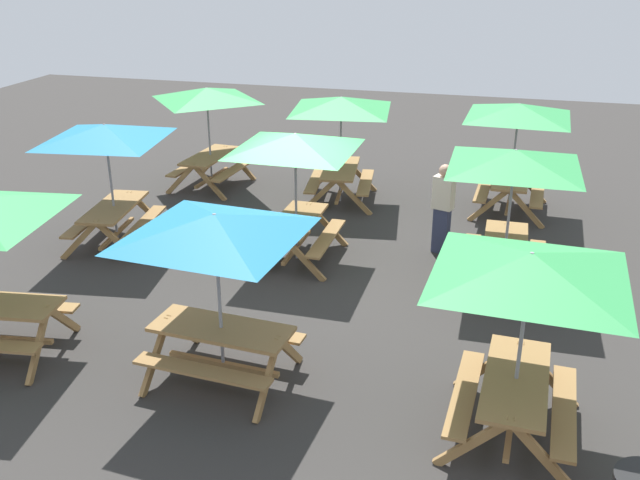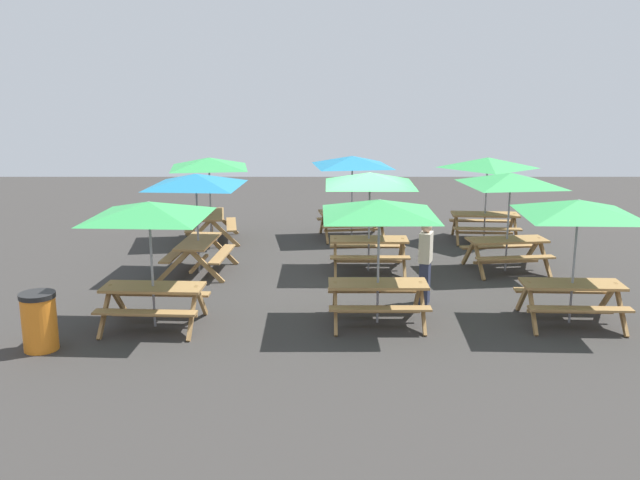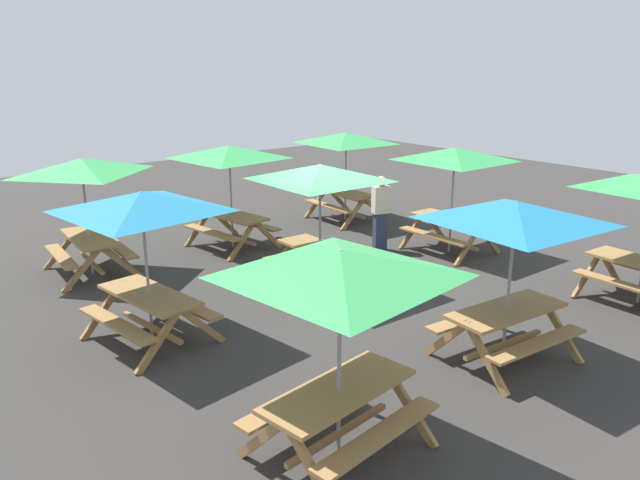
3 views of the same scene
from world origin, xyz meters
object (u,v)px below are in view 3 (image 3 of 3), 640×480
(picnic_table_4, at_px, (515,224))
(person_standing, at_px, (381,211))
(picnic_table_7, at_px, (340,279))
(picnic_table_8, at_px, (454,162))
(picnic_table_2, at_px, (320,182))
(picnic_table_0, at_px, (82,174))
(picnic_table_6, at_px, (346,145))
(picnic_table_3, at_px, (142,213))
(picnic_table_1, at_px, (230,160))

(picnic_table_4, distance_m, person_standing, 5.49)
(picnic_table_7, distance_m, picnic_table_8, 7.79)
(picnic_table_2, height_order, person_standing, picnic_table_2)
(picnic_table_0, distance_m, person_standing, 6.15)
(picnic_table_4, height_order, picnic_table_6, same)
(picnic_table_2, height_order, picnic_table_7, same)
(picnic_table_2, distance_m, person_standing, 2.86)
(picnic_table_4, distance_m, picnic_table_6, 8.15)
(picnic_table_3, xyz_separation_m, person_standing, (1.20, -5.92, -1.10))
(picnic_table_1, bearing_deg, picnic_table_0, 79.04)
(picnic_table_4, bearing_deg, picnic_table_6, -110.33)
(picnic_table_3, height_order, picnic_table_4, same)
(picnic_table_4, height_order, person_standing, picnic_table_4)
(picnic_table_3, xyz_separation_m, picnic_table_8, (0.17, -7.06, 0.00))
(picnic_table_2, height_order, picnic_table_3, same)
(picnic_table_2, xyz_separation_m, picnic_table_4, (-3.92, -0.19, 0.00))
(picnic_table_6, height_order, person_standing, picnic_table_6)
(picnic_table_8, bearing_deg, person_standing, 47.82)
(picnic_table_4, distance_m, picnic_table_8, 5.15)
(picnic_table_2, xyz_separation_m, picnic_table_6, (3.46, -3.63, 0.00))
(picnic_table_8, distance_m, person_standing, 1.89)
(picnic_table_2, bearing_deg, picnic_table_1, -0.00)
(picnic_table_1, xyz_separation_m, picnic_table_8, (-3.27, -3.57, 0.00))
(picnic_table_2, height_order, picnic_table_8, same)
(picnic_table_0, xyz_separation_m, picnic_table_7, (-7.51, -0.03, 0.00))
(picnic_table_0, height_order, picnic_table_1, same)
(picnic_table_2, relative_size, picnic_table_3, 1.01)
(picnic_table_3, bearing_deg, picnic_table_0, -13.64)
(picnic_table_1, relative_size, picnic_table_8, 0.99)
(picnic_table_1, xyz_separation_m, picnic_table_2, (-3.19, 0.04, 0.00))
(picnic_table_8, relative_size, person_standing, 1.69)
(person_standing, bearing_deg, picnic_table_6, 84.12)
(picnic_table_4, bearing_deg, picnic_table_0, -61.27)
(picnic_table_3, bearing_deg, picnic_table_1, -53.16)
(picnic_table_3, relative_size, picnic_table_6, 0.99)
(picnic_table_6, xyz_separation_m, picnic_table_8, (-3.54, 0.02, 0.00))
(picnic_table_8, bearing_deg, picnic_table_7, 121.05)
(picnic_table_0, height_order, picnic_table_8, same)
(picnic_table_4, xyz_separation_m, picnic_table_6, (7.38, -3.44, 0.00))
(person_standing, bearing_deg, picnic_table_3, -149.56)
(picnic_table_7, height_order, picnic_table_8, same)
(person_standing, bearing_deg, picnic_table_7, -118.39)
(picnic_table_7, bearing_deg, picnic_table_8, -156.46)
(picnic_table_0, bearing_deg, picnic_table_7, -175.29)
(picnic_table_6, distance_m, picnic_table_8, 3.54)
(picnic_table_0, bearing_deg, picnic_table_3, 178.62)
(picnic_table_2, distance_m, picnic_table_8, 3.61)
(picnic_table_6, relative_size, picnic_table_7, 1.01)
(picnic_table_4, bearing_deg, picnic_table_1, -84.12)
(picnic_table_4, xyz_separation_m, picnic_table_7, (-0.20, 3.24, 0.00))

